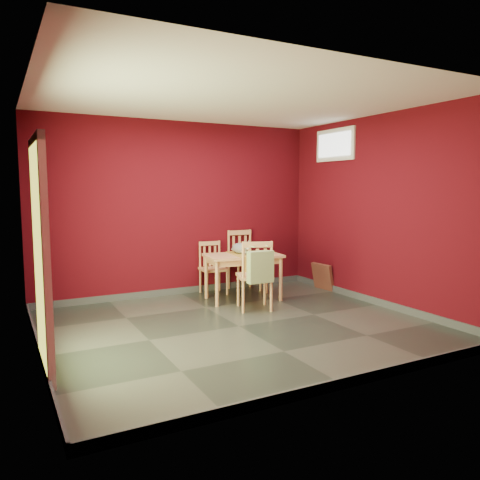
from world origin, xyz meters
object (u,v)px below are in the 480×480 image
dining_table (243,260)px  chair_near (255,274)px  chair_far_left (213,267)px  tote_bag (260,267)px  picture_frame (323,277)px  cat (241,246)px  chair_far_right (243,260)px

dining_table → chair_near: (-0.13, -0.59, -0.11)m
chair_far_left → tote_bag: tote_bag is taller
chair_near → picture_frame: 1.76m
dining_table → tote_bag: (-0.17, -0.81, 0.03)m
chair_far_left → cat: cat is taller
chair_far_left → chair_near: (0.10, -1.20, 0.07)m
chair_far_left → chair_near: size_ratio=0.86×
chair_far_right → picture_frame: 1.34m
dining_table → chair_far_right: chair_far_right is taller
chair_far_left → picture_frame: chair_far_left is taller
cat → chair_near: bearing=-114.0°
chair_far_left → picture_frame: bearing=-19.1°
chair_near → tote_bag: (-0.04, -0.22, 0.14)m
chair_near → cat: bearing=79.0°
tote_bag → cat: tote_bag is taller
chair_far_left → chair_far_right: size_ratio=0.84×
chair_near → chair_far_right: bearing=69.0°
chair_far_left → cat: bearing=-66.9°
dining_table → chair_far_right: (0.34, 0.63, -0.10)m
dining_table → chair_far_right: 0.72m
chair_far_right → cat: (-0.34, -0.55, 0.30)m
dining_table → chair_far_right: bearing=61.6°
dining_table → picture_frame: dining_table is taller
chair_near → cat: chair_near is taller
chair_far_right → cat: chair_far_right is taller
chair_far_right → chair_near: (-0.47, -1.21, -0.01)m
chair_far_right → cat: size_ratio=2.18×
dining_table → chair_near: 0.61m
cat → tote_bag: bearing=-114.2°
chair_far_left → picture_frame: (1.73, -0.60, -0.21)m
chair_far_left → chair_far_right: 0.57m
tote_bag → cat: bearing=78.9°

